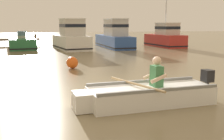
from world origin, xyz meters
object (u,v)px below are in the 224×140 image
(moored_boat_white, at_px, (71,38))
(moored_boat_red, at_px, (165,38))
(moored_boat_blue, at_px, (114,37))
(mooring_buoy, at_px, (72,63))
(rowboat_with_person, at_px, (148,94))
(moored_boat_green, at_px, (22,43))

(moored_boat_white, distance_m, moored_boat_red, 8.25)
(moored_boat_white, distance_m, moored_boat_blue, 3.82)
(moored_boat_red, bearing_deg, moored_boat_blue, 173.69)
(moored_boat_white, bearing_deg, moored_boat_blue, 13.09)
(moored_boat_blue, xyz_separation_m, mooring_buoy, (-4.81, -10.23, -0.63))
(rowboat_with_person, bearing_deg, moored_boat_green, 102.78)
(moored_boat_green, height_order, moored_boat_blue, moored_boat_blue)
(rowboat_with_person, distance_m, moored_boat_red, 17.72)
(rowboat_with_person, relative_size, moored_boat_green, 0.75)
(rowboat_with_person, bearing_deg, moored_boat_blue, 77.26)
(moored_boat_blue, bearing_deg, moored_boat_white, -166.91)
(rowboat_with_person, relative_size, moored_boat_red, 0.79)
(moored_boat_white, relative_size, moored_boat_blue, 0.73)
(rowboat_with_person, distance_m, mooring_buoy, 6.09)
(rowboat_with_person, height_order, moored_boat_red, moored_boat_red)
(mooring_buoy, bearing_deg, moored_boat_blue, 64.80)
(moored_boat_white, bearing_deg, rowboat_with_person, -89.77)
(rowboat_with_person, bearing_deg, moored_boat_white, 90.23)
(rowboat_with_person, xyz_separation_m, moored_boat_blue, (3.66, 16.21, 0.64))
(rowboat_with_person, height_order, moored_boat_white, moored_boat_white)
(rowboat_with_person, distance_m, moored_boat_white, 15.35)
(moored_boat_green, xyz_separation_m, mooring_buoy, (2.76, -11.25, -0.14))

